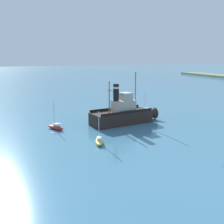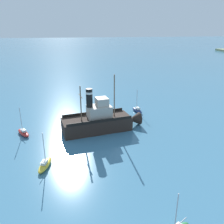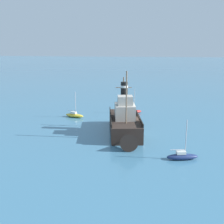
# 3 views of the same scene
# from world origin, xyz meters

# --- Properties ---
(ground_plane) EXTENTS (600.00, 600.00, 0.00)m
(ground_plane) POSITION_xyz_m (0.00, 0.00, 0.00)
(ground_plane) COLOR teal
(old_tugboat) EXTENTS (6.62, 14.78, 9.90)m
(old_tugboat) POSITION_xyz_m (1.76, 0.44, 1.83)
(old_tugboat) COLOR #2D231E
(old_tugboat) RESTS_ON ground
(sailboat_yellow) EXTENTS (3.96, 2.05, 4.90)m
(sailboat_yellow) POSITION_xyz_m (12.41, -8.08, 0.43)
(sailboat_yellow) COLOR gold
(sailboat_yellow) RESTS_ON ground
(sailboat_navy) EXTENTS (3.95, 1.95, 4.90)m
(sailboat_navy) POSITION_xyz_m (-6.28, 9.35, 0.43)
(sailboat_navy) COLOR navy
(sailboat_navy) RESTS_ON ground
(sailboat_red) EXTENTS (3.80, 2.96, 4.90)m
(sailboat_red) POSITION_xyz_m (1.72, -12.80, 0.43)
(sailboat_red) COLOR #B22823
(sailboat_red) RESTS_ON ground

